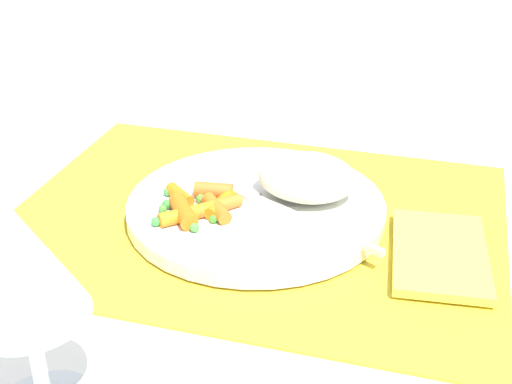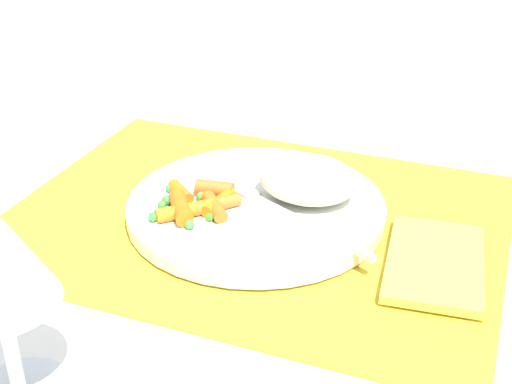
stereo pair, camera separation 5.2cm
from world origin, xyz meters
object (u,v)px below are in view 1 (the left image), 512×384
Objects in this scene: rice_mound at (307,177)px; plate at (256,208)px; napkin at (440,254)px; fork at (279,208)px; carrot_portion at (201,205)px; wine_glass at (20,270)px.

plate is at bearing 27.16° from rice_mound.
napkin is at bearing 158.54° from rice_mound.
fork is 1.33× the size of napkin.
napkin is at bearing -178.90° from carrot_portion.
carrot_portion is 0.46× the size of fork.
plate is at bearing -142.88° from carrot_portion.
carrot_portion is at bearing 37.12° from plate.
carrot_portion is 0.52× the size of wine_glass.
rice_mound reaches higher than plate.
rice_mound is 0.55× the size of fork.
plate reaches higher than napkin.
fork is at bearing 62.49° from rice_mound.
fork is (-0.07, -0.02, -0.00)m from carrot_portion.
rice_mound is 0.61× the size of wine_glass.
fork is (-0.03, 0.01, 0.01)m from plate.
plate is 1.59× the size of wine_glass.
wine_glass is at bearing 71.21° from fork.
carrot_portion reaches higher than plate.
plate is 3.09× the size of carrot_portion.
carrot_portion is (0.04, 0.03, 0.01)m from plate.
napkin is (-0.13, 0.05, -0.03)m from rice_mound.
napkin is (-0.17, 0.03, -0.00)m from plate.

